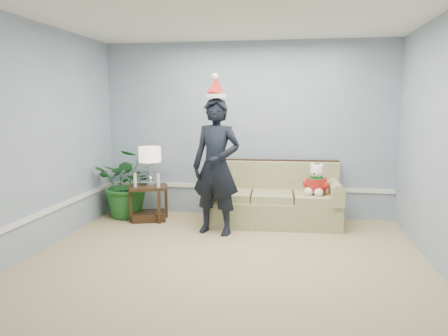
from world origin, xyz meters
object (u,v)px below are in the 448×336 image
object	(u,v)px
sofa	(273,201)
table_lamp	(150,156)
side_table	(149,207)
man	(216,167)
teddy_bear	(316,183)
houseplant	(129,183)

from	to	relation	value
sofa	table_lamp	world-z (taller)	table_lamp
sofa	table_lamp	distance (m)	1.95
side_table	table_lamp	distance (m)	0.77
man	teddy_bear	distance (m)	1.47
sofa	man	distance (m)	1.14
table_lamp	houseplant	xyz separation A→B (m)	(-0.40, 0.13, -0.44)
side_table	teddy_bear	size ratio (longest dim) A/B	1.46
table_lamp	sofa	bearing A→B (deg)	4.12
man	teddy_bear	world-z (taller)	man
teddy_bear	table_lamp	bearing A→B (deg)	-161.11
side_table	houseplant	world-z (taller)	houseplant
houseplant	sofa	bearing A→B (deg)	0.12
sofa	houseplant	bearing A→B (deg)	177.32
side_table	table_lamp	bearing A→B (deg)	28.36
table_lamp	side_table	bearing A→B (deg)	-151.64
houseplant	man	world-z (taller)	man
houseplant	man	xyz separation A→B (m)	(1.50, -0.64, 0.38)
houseplant	man	bearing A→B (deg)	-23.13
houseplant	teddy_bear	size ratio (longest dim) A/B	2.36
table_lamp	teddy_bear	bearing A→B (deg)	0.08
sofa	man	bearing A→B (deg)	-141.21
houseplant	teddy_bear	world-z (taller)	houseplant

